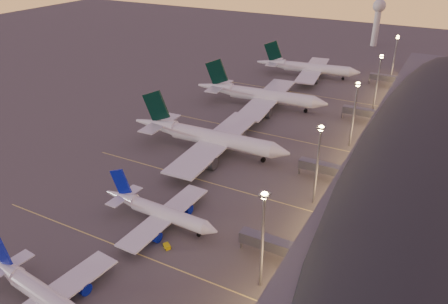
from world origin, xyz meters
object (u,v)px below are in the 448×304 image
airliner_wide_mid (260,95)px  airliner_wide_far (307,68)px  airliner_wide_near (208,137)px  baggage_tug_c (166,245)px  airliner_narrow_south (41,293)px  radar_tower (378,15)px  airliner_narrow_north (159,211)px

airliner_wide_mid → airliner_wide_far: size_ratio=1.09×
airliner_wide_near → baggage_tug_c: 58.47m
airliner_narrow_south → radar_tower: bearing=93.3°
airliner_narrow_south → baggage_tug_c: (12.40, 29.76, -3.13)m
airliner_wide_mid → radar_tower: 154.03m
airliner_narrow_south → airliner_wide_mid: airliner_wide_mid is taller
airliner_wide_near → baggage_tug_c: (19.14, -55.03, -4.89)m
airliner_wide_near → airliner_wide_far: size_ratio=1.10×
airliner_narrow_south → airliner_narrow_north: size_ratio=1.01×
airliner_narrow_south → airliner_wide_far: 193.92m
airliner_narrow_south → airliner_wide_mid: bearing=99.7°
airliner_narrow_south → airliner_wide_near: bearing=100.6°
airliner_narrow_north → airliner_wide_far: size_ratio=0.65×
baggage_tug_c → airliner_wide_far: bearing=130.2°
airliner_wide_near → airliner_wide_far: 109.09m
airliner_wide_mid → airliner_wide_far: bearing=80.5°
airliner_narrow_north → airliner_wide_mid: bearing=99.1°
airliner_narrow_north → airliner_wide_mid: airliner_wide_mid is taller
airliner_wide_mid → baggage_tug_c: size_ratio=17.87×
airliner_narrow_south → radar_tower: (13.99, 288.89, 18.27)m
airliner_wide_mid → airliner_wide_far: 56.57m
airliner_wide_near → airliner_narrow_south: bearing=-87.9°
airliner_wide_far → radar_tower: bearing=71.3°
airliner_narrow_south → baggage_tug_c: airliner_narrow_south is taller
airliner_narrow_north → baggage_tug_c: bearing=-44.0°
airliner_narrow_south → radar_tower: size_ratio=1.20×
radar_tower → baggage_tug_c: size_ratio=8.98×
airliner_narrow_north → radar_tower: size_ratio=1.19×
airliner_narrow_north → radar_tower: (9.73, 250.83, 18.28)m
radar_tower → airliner_wide_mid: bearing=-98.6°
airliner_wide_near → airliner_wide_far: (2.23, 109.07, -0.47)m
radar_tower → baggage_tug_c: bearing=-90.4°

